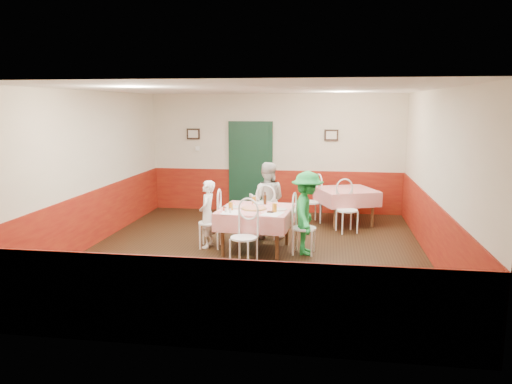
# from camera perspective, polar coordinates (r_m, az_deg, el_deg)

# --- Properties ---
(floor) EXTENTS (7.00, 7.00, 0.00)m
(floor) POSITION_cam_1_polar(r_m,az_deg,el_deg) (8.76, -0.34, -6.97)
(floor) COLOR black
(floor) RESTS_ON ground
(ceiling) EXTENTS (7.00, 7.00, 0.00)m
(ceiling) POSITION_cam_1_polar(r_m,az_deg,el_deg) (8.38, -0.36, 11.67)
(ceiling) COLOR white
(ceiling) RESTS_ON back_wall
(back_wall) EXTENTS (6.00, 0.10, 2.80)m
(back_wall) POSITION_cam_1_polar(r_m,az_deg,el_deg) (11.91, 2.27, 4.42)
(back_wall) COLOR beige
(back_wall) RESTS_ON ground
(front_wall) EXTENTS (6.00, 0.10, 2.80)m
(front_wall) POSITION_cam_1_polar(r_m,az_deg,el_deg) (5.08, -6.47, -3.21)
(front_wall) COLOR beige
(front_wall) RESTS_ON ground
(left_wall) EXTENTS (0.10, 7.00, 2.80)m
(left_wall) POSITION_cam_1_polar(r_m,az_deg,el_deg) (9.40, -18.74, 2.40)
(left_wall) COLOR beige
(left_wall) RESTS_ON ground
(right_wall) EXTENTS (0.10, 7.00, 2.80)m
(right_wall) POSITION_cam_1_polar(r_m,az_deg,el_deg) (8.53, 20.00, 1.60)
(right_wall) COLOR beige
(right_wall) RESTS_ON ground
(wainscot_back) EXTENTS (6.00, 0.03, 1.00)m
(wainscot_back) POSITION_cam_1_polar(r_m,az_deg,el_deg) (12.01, 2.23, 0.13)
(wainscot_back) COLOR maroon
(wainscot_back) RESTS_ON ground
(wainscot_front) EXTENTS (6.00, 0.03, 1.00)m
(wainscot_front) POSITION_cam_1_polar(r_m,az_deg,el_deg) (5.37, -6.24, -12.56)
(wainscot_front) COLOR maroon
(wainscot_front) RESTS_ON ground
(wainscot_left) EXTENTS (0.03, 7.00, 1.00)m
(wainscot_left) POSITION_cam_1_polar(r_m,az_deg,el_deg) (9.54, -18.36, -2.96)
(wainscot_left) COLOR maroon
(wainscot_left) RESTS_ON ground
(wainscot_right) EXTENTS (0.03, 7.00, 1.00)m
(wainscot_right) POSITION_cam_1_polar(r_m,az_deg,el_deg) (8.69, 19.55, -4.27)
(wainscot_right) COLOR maroon
(wainscot_right) RESTS_ON ground
(door) EXTENTS (0.96, 0.06, 2.10)m
(door) POSITION_cam_1_polar(r_m,az_deg,el_deg) (11.98, -0.63, 2.77)
(door) COLOR black
(door) RESTS_ON ground
(picture_left) EXTENTS (0.32, 0.03, 0.26)m
(picture_left) POSITION_cam_1_polar(r_m,az_deg,el_deg) (12.20, -7.18, 6.60)
(picture_left) COLOR black
(picture_left) RESTS_ON back_wall
(picture_right) EXTENTS (0.32, 0.03, 0.26)m
(picture_right) POSITION_cam_1_polar(r_m,az_deg,el_deg) (11.75, 8.61, 6.44)
(picture_right) COLOR black
(picture_right) RESTS_ON back_wall
(thermostat) EXTENTS (0.10, 0.03, 0.10)m
(thermostat) POSITION_cam_1_polar(r_m,az_deg,el_deg) (12.20, -6.69, 4.97)
(thermostat) COLOR white
(thermostat) RESTS_ON back_wall
(main_table) EXTENTS (1.32, 1.32, 0.77)m
(main_table) POSITION_cam_1_polar(r_m,az_deg,el_deg) (8.82, 0.00, -4.32)
(main_table) COLOR red
(main_table) RESTS_ON ground
(second_table) EXTENTS (1.45, 1.45, 0.77)m
(second_table) POSITION_cam_1_polar(r_m,az_deg,el_deg) (10.95, 10.25, -1.65)
(second_table) COLOR red
(second_table) RESTS_ON ground
(chair_left) EXTENTS (0.45, 0.45, 0.90)m
(chair_left) POSITION_cam_1_polar(r_m,az_deg,el_deg) (9.03, -5.26, -3.53)
(chair_left) COLOR white
(chair_left) RESTS_ON ground
(chair_right) EXTENTS (0.46, 0.46, 0.90)m
(chair_right) POSITION_cam_1_polar(r_m,az_deg,el_deg) (8.65, 5.50, -4.15)
(chair_right) COLOR white
(chair_right) RESTS_ON ground
(chair_far) EXTENTS (0.43, 0.43, 0.90)m
(chair_far) POSITION_cam_1_polar(r_m,az_deg,el_deg) (9.61, 1.19, -2.67)
(chair_far) COLOR white
(chair_far) RESTS_ON ground
(chair_near) EXTENTS (0.53, 0.53, 0.90)m
(chair_near) POSITION_cam_1_polar(r_m,az_deg,el_deg) (8.00, -1.43, -5.27)
(chair_near) COLOR white
(chair_near) RESTS_ON ground
(chair_second_a) EXTENTS (0.55, 0.55, 0.90)m
(chair_second_a) POSITION_cam_1_polar(r_m,az_deg,el_deg) (10.94, 6.33, -1.17)
(chair_second_a) COLOR white
(chair_second_a) RESTS_ON ground
(chair_second_b) EXTENTS (0.55, 0.55, 0.90)m
(chair_second_b) POSITION_cam_1_polar(r_m,az_deg,el_deg) (10.20, 10.37, -2.08)
(chair_second_b) COLOR white
(chair_second_b) RESTS_ON ground
(pizza) EXTENTS (0.45, 0.45, 0.03)m
(pizza) POSITION_cam_1_polar(r_m,az_deg,el_deg) (8.66, -0.25, -1.89)
(pizza) COLOR #B74723
(pizza) RESTS_ON main_table
(plate_left) EXTENTS (0.27, 0.27, 0.01)m
(plate_left) POSITION_cam_1_polar(r_m,az_deg,el_deg) (8.80, -2.62, -1.73)
(plate_left) COLOR white
(plate_left) RESTS_ON main_table
(plate_right) EXTENTS (0.27, 0.27, 0.01)m
(plate_right) POSITION_cam_1_polar(r_m,az_deg,el_deg) (8.63, 2.71, -1.98)
(plate_right) COLOR white
(plate_right) RESTS_ON main_table
(plate_far) EXTENTS (0.27, 0.27, 0.01)m
(plate_far) POSITION_cam_1_polar(r_m,az_deg,el_deg) (9.15, 0.45, -1.27)
(plate_far) COLOR white
(plate_far) RESTS_ON main_table
(glass_a) EXTENTS (0.08, 0.08, 0.14)m
(glass_a) POSITION_cam_1_polar(r_m,az_deg,el_deg) (8.57, -2.91, -1.65)
(glass_a) COLOR #BF7219
(glass_a) RESTS_ON main_table
(glass_b) EXTENTS (0.09, 0.09, 0.15)m
(glass_b) POSITION_cam_1_polar(r_m,az_deg,el_deg) (8.41, 2.13, -1.83)
(glass_b) COLOR #BF7219
(glass_b) RESTS_ON main_table
(glass_c) EXTENTS (0.07, 0.07, 0.12)m
(glass_c) POSITION_cam_1_polar(r_m,az_deg,el_deg) (9.15, -0.22, -0.92)
(glass_c) COLOR #BF7219
(glass_c) RESTS_ON main_table
(beer_bottle) EXTENTS (0.06, 0.06, 0.21)m
(beer_bottle) POSITION_cam_1_polar(r_m,az_deg,el_deg) (9.06, 1.03, -0.78)
(beer_bottle) COLOR #381C0A
(beer_bottle) RESTS_ON main_table
(shaker_a) EXTENTS (0.04, 0.04, 0.09)m
(shaker_a) POSITION_cam_1_polar(r_m,az_deg,el_deg) (8.41, -3.48, -2.04)
(shaker_a) COLOR silver
(shaker_a) RESTS_ON main_table
(shaker_b) EXTENTS (0.04, 0.04, 0.09)m
(shaker_b) POSITION_cam_1_polar(r_m,az_deg,el_deg) (8.36, -2.97, -2.10)
(shaker_b) COLOR silver
(shaker_b) RESTS_ON main_table
(shaker_c) EXTENTS (0.04, 0.04, 0.09)m
(shaker_c) POSITION_cam_1_polar(r_m,az_deg,el_deg) (8.53, -3.71, -1.87)
(shaker_c) COLOR #B23319
(shaker_c) RESTS_ON main_table
(menu_left) EXTENTS (0.32, 0.42, 0.00)m
(menu_left) POSITION_cam_1_polar(r_m,az_deg,el_deg) (8.43, -2.88, -2.31)
(menu_left) COLOR white
(menu_left) RESTS_ON main_table
(menu_right) EXTENTS (0.40, 0.47, 0.00)m
(menu_right) POSITION_cam_1_polar(r_m,az_deg,el_deg) (8.29, 1.88, -2.50)
(menu_right) COLOR white
(menu_right) RESTS_ON main_table
(wallet) EXTENTS (0.12, 0.10, 0.02)m
(wallet) POSITION_cam_1_polar(r_m,az_deg,el_deg) (8.39, 1.66, -2.29)
(wallet) COLOR black
(wallet) RESTS_ON main_table
(diner_left) EXTENTS (0.29, 0.44, 1.22)m
(diner_left) POSITION_cam_1_polar(r_m,az_deg,el_deg) (9.01, -5.58, -2.53)
(diner_left) COLOR gray
(diner_left) RESTS_ON ground
(diner_far) EXTENTS (0.72, 0.56, 1.47)m
(diner_far) POSITION_cam_1_polar(r_m,az_deg,el_deg) (9.59, 1.26, -0.94)
(diner_far) COLOR gray
(diner_far) RESTS_ON ground
(diner_right) EXTENTS (0.56, 0.94, 1.44)m
(diner_right) POSITION_cam_1_polar(r_m,az_deg,el_deg) (8.58, 5.86, -2.41)
(diner_right) COLOR gray
(diner_right) RESTS_ON ground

